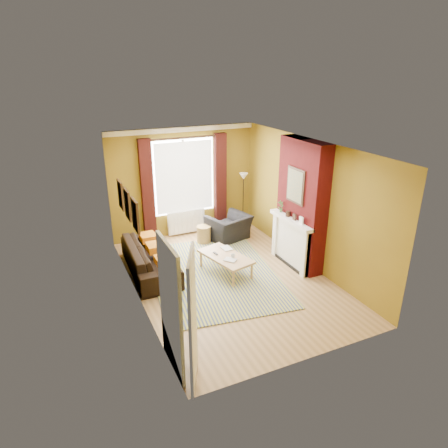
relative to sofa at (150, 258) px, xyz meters
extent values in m
plane|color=olive|center=(1.42, -1.00, -0.32)|extent=(5.50, 5.50, 0.00)
cube|color=olive|center=(1.42, 1.75, 1.08)|extent=(3.80, 0.02, 2.80)
cube|color=olive|center=(1.42, -3.75, 1.08)|extent=(3.80, 0.02, 2.80)
cube|color=olive|center=(3.32, -1.00, 1.08)|extent=(0.02, 5.50, 2.80)
cube|color=olive|center=(-0.48, -1.00, 1.08)|extent=(0.02, 5.50, 2.80)
cube|color=white|center=(1.42, -1.00, 2.48)|extent=(3.80, 5.50, 0.01)
cube|color=#43090A|center=(3.14, -1.00, 1.08)|extent=(0.35, 1.40, 2.80)
cube|color=white|center=(2.95, -1.00, 0.23)|extent=(0.12, 1.30, 1.10)
cube|color=white|center=(2.90, -1.00, 0.76)|extent=(0.22, 1.40, 0.08)
cube|color=white|center=(2.93, -1.58, 0.20)|extent=(0.16, 0.14, 1.04)
cube|color=white|center=(2.93, -0.42, 0.20)|extent=(0.16, 0.14, 1.04)
cube|color=black|center=(2.98, -1.00, 0.13)|extent=(0.06, 0.80, 0.90)
cube|color=black|center=(2.96, -1.00, -0.29)|extent=(0.20, 1.00, 0.06)
cube|color=white|center=(2.91, -1.35, 0.88)|extent=(0.03, 0.12, 0.16)
cube|color=#311E13|center=(2.91, -1.10, 0.87)|extent=(0.03, 0.10, 0.14)
cylinder|color=#311E13|center=(2.91, -0.85, 0.86)|extent=(0.10, 0.10, 0.12)
cube|color=#311E13|center=(2.96, -1.00, 1.53)|extent=(0.03, 0.60, 0.75)
cube|color=olive|center=(2.93, -1.00, 1.53)|extent=(0.01, 0.52, 0.66)
cube|color=white|center=(1.42, 1.71, 2.42)|extent=(3.80, 0.08, 0.12)
cube|color=white|center=(1.42, 1.72, 1.23)|extent=(1.60, 0.04, 1.90)
cube|color=white|center=(1.42, 1.68, 1.23)|extent=(1.50, 0.02, 1.80)
cube|color=white|center=(1.42, 1.70, 1.23)|extent=(0.06, 0.04, 1.90)
cube|color=#350F0C|center=(0.44, 1.63, 1.03)|extent=(0.30, 0.16, 2.50)
cube|color=#350F0C|center=(2.40, 1.63, 1.03)|extent=(0.30, 0.16, 2.50)
cylinder|color=#311E13|center=(1.42, 1.63, 2.23)|extent=(2.30, 0.05, 0.05)
cube|color=white|center=(1.42, 1.65, 0.03)|extent=(1.00, 0.10, 0.60)
cube|color=white|center=(0.97, 1.59, 0.03)|extent=(0.04, 0.03, 0.56)
cube|color=white|center=(1.08, 1.59, 0.03)|extent=(0.04, 0.03, 0.56)
cube|color=white|center=(1.19, 1.59, 0.03)|extent=(0.04, 0.03, 0.56)
cube|color=white|center=(1.30, 1.59, 0.03)|extent=(0.04, 0.03, 0.56)
cube|color=white|center=(1.41, 1.59, 0.03)|extent=(0.04, 0.03, 0.56)
cube|color=white|center=(1.52, 1.59, 0.03)|extent=(0.04, 0.03, 0.56)
cube|color=white|center=(1.63, 1.59, 0.03)|extent=(0.04, 0.03, 0.56)
cube|color=white|center=(1.74, 1.59, 0.03)|extent=(0.04, 0.03, 0.56)
cube|color=white|center=(1.85, 1.59, 0.03)|extent=(0.04, 0.03, 0.56)
cube|color=#311E13|center=(-0.45, -1.10, 1.43)|extent=(0.04, 0.44, 0.58)
cube|color=#ACD031|center=(-0.43, -1.10, 1.43)|extent=(0.01, 0.38, 0.52)
cube|color=#311E13|center=(-0.45, -0.45, 1.43)|extent=(0.04, 0.44, 0.58)
cube|color=green|center=(-0.43, -0.45, 1.43)|extent=(0.01, 0.38, 0.52)
cube|color=#311E13|center=(-0.45, 0.20, 1.43)|extent=(0.04, 0.44, 0.58)
cube|color=#C37730|center=(-0.43, 0.20, 1.43)|extent=(0.01, 0.38, 0.52)
cube|color=white|center=(-0.46, -3.05, 0.68)|extent=(0.05, 0.94, 2.06)
cube|color=black|center=(-0.44, -3.05, 0.68)|extent=(0.02, 0.80, 1.98)
cube|color=white|center=(-0.26, -3.41, 0.68)|extent=(0.37, 0.74, 1.98)
imported|color=#417734|center=(2.91, -0.55, 0.93)|extent=(0.14, 0.10, 0.27)
cube|color=#AC5B0E|center=(0.15, -0.60, 0.18)|extent=(0.34, 0.40, 0.16)
cube|color=#AC5B0E|center=(0.15, 0.10, 0.18)|extent=(0.34, 0.40, 0.16)
cube|color=#AC5B0E|center=(0.15, 0.70, 0.18)|extent=(0.34, 0.40, 0.16)
cube|color=navy|center=(1.20, -0.69, -0.31)|extent=(3.03, 3.86, 0.02)
imported|color=black|center=(0.00, 0.00, 0.00)|extent=(0.93, 2.24, 0.65)
imported|color=black|center=(2.29, 0.87, 0.00)|extent=(1.20, 1.11, 0.64)
cube|color=tan|center=(1.46, -0.74, 0.07)|extent=(0.91, 1.36, 0.05)
cylinder|color=tan|center=(1.35, -1.35, -0.14)|extent=(0.06, 0.06, 0.36)
cylinder|color=tan|center=(1.84, -1.23, -0.14)|extent=(0.06, 0.06, 0.36)
cylinder|color=tan|center=(1.08, -0.26, -0.14)|extent=(0.06, 0.06, 0.36)
cylinder|color=tan|center=(1.57, -0.13, -0.14)|extent=(0.06, 0.06, 0.36)
cylinder|color=#A07C45|center=(1.63, 0.94, -0.10)|extent=(0.47, 0.47, 0.44)
cylinder|color=black|center=(2.97, 1.40, -0.31)|extent=(0.29, 0.29, 0.03)
cylinder|color=black|center=(2.97, 1.40, 0.42)|extent=(0.03, 0.03, 1.43)
cone|color=beige|center=(2.97, 1.40, 1.14)|extent=(0.29, 0.29, 0.17)
imported|color=#999999|center=(1.38, -1.05, 0.11)|extent=(0.31, 0.31, 0.02)
imported|color=#999999|center=(1.52, -0.45, 0.10)|extent=(0.21, 0.28, 0.02)
imported|color=#999999|center=(1.55, -0.92, 0.14)|extent=(0.10, 0.10, 0.09)
cube|color=#252528|center=(1.29, -0.58, 0.10)|extent=(0.07, 0.16, 0.02)
camera|label=1|loc=(-1.75, -7.69, 3.87)|focal=32.00mm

